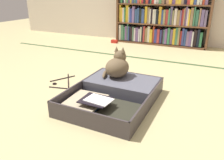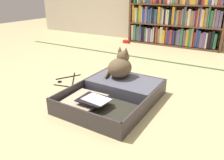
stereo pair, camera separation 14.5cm
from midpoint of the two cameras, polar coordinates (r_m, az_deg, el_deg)
ground_plane at (r=1.64m, az=-0.76°, el=-7.61°), size 10.00×10.00×0.00m
tatami_border at (r=2.82m, az=11.36°, el=4.93°), size 4.80×0.05×0.00m
bookshelf at (r=3.66m, az=11.49°, el=16.13°), size 1.46×0.25×0.95m
open_suitcase at (r=1.76m, az=-1.37°, el=-3.39°), size 0.61×0.79×0.12m
black_cat at (r=1.88m, az=-0.72°, el=3.57°), size 0.25×0.24×0.25m
clothes_hanger at (r=2.14m, az=-14.28°, el=-0.79°), size 0.34×0.39×0.01m
small_red_pouch at (r=3.76m, az=-0.49°, el=9.99°), size 0.10×0.07×0.05m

